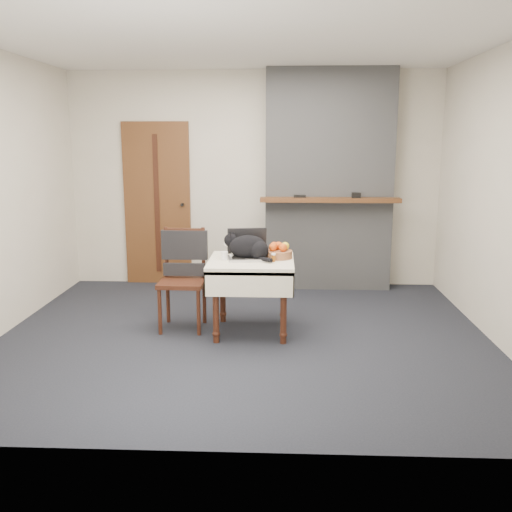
# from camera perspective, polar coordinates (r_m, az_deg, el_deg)

# --- Properties ---
(ground) EXTENTS (4.50, 4.50, 0.00)m
(ground) POSITION_cam_1_polar(r_m,az_deg,el_deg) (5.33, -1.22, -8.00)
(ground) COLOR black
(ground) RESTS_ON ground
(room_shell) EXTENTS (4.52, 4.01, 2.61)m
(room_shell) POSITION_cam_1_polar(r_m,az_deg,el_deg) (5.49, -0.98, 11.33)
(room_shell) COLOR beige
(room_shell) RESTS_ON ground
(door) EXTENTS (0.82, 0.10, 2.00)m
(door) POSITION_cam_1_polar(r_m,az_deg,el_deg) (7.20, -9.83, 5.14)
(door) COLOR brown
(door) RESTS_ON ground
(chimney) EXTENTS (1.62, 0.48, 2.60)m
(chimney) POSITION_cam_1_polar(r_m,az_deg,el_deg) (6.90, 7.29, 7.43)
(chimney) COLOR gray
(chimney) RESTS_ON ground
(side_table) EXTENTS (0.78, 0.78, 0.70)m
(side_table) POSITION_cam_1_polar(r_m,az_deg,el_deg) (5.28, -0.47, -1.56)
(side_table) COLOR #3A2010
(side_table) RESTS_ON ground
(laptop) EXTENTS (0.41, 0.37, 0.27)m
(laptop) POSITION_cam_1_polar(r_m,az_deg,el_deg) (5.31, -0.83, 0.51)
(laptop) COLOR #B7B7BC
(laptop) RESTS_ON side_table
(cat) EXTENTS (0.48, 0.36, 0.26)m
(cat) POSITION_cam_1_polar(r_m,az_deg,el_deg) (5.26, -0.70, 0.87)
(cat) COLOR black
(cat) RESTS_ON side_table
(cream_jar) EXTENTS (0.07, 0.07, 0.08)m
(cream_jar) POSITION_cam_1_polar(r_m,az_deg,el_deg) (5.25, -3.18, 0.04)
(cream_jar) COLOR white
(cream_jar) RESTS_ON side_table
(pill_bottle) EXTENTS (0.04, 0.04, 0.08)m
(pill_bottle) POSITION_cam_1_polar(r_m,az_deg,el_deg) (5.16, 1.76, -0.14)
(pill_bottle) COLOR #954D12
(pill_bottle) RESTS_ON side_table
(fruit_basket) EXTENTS (0.26, 0.26, 0.15)m
(fruit_basket) POSITION_cam_1_polar(r_m,az_deg,el_deg) (5.32, 2.27, 0.42)
(fruit_basket) COLOR #905E3A
(fruit_basket) RESTS_ON side_table
(desk_clutter) EXTENTS (0.14, 0.04, 0.01)m
(desk_clutter) POSITION_cam_1_polar(r_m,az_deg,el_deg) (5.30, 1.70, -0.22)
(desk_clutter) COLOR black
(desk_clutter) RESTS_ON side_table
(chair) EXTENTS (0.44, 0.43, 0.96)m
(chair) POSITION_cam_1_polar(r_m,az_deg,el_deg) (5.51, -7.26, -0.82)
(chair) COLOR #3A2010
(chair) RESTS_ON ground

